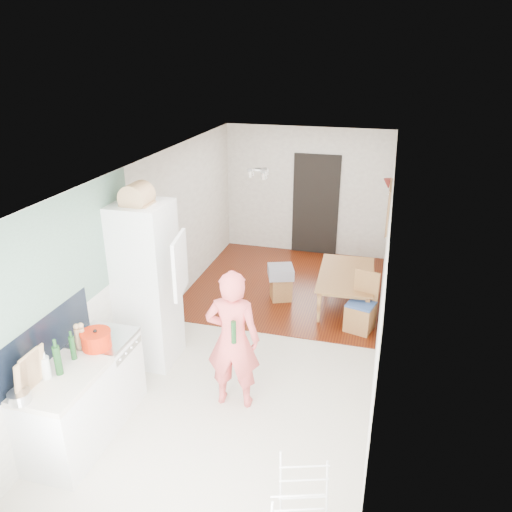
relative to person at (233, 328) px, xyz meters
The scene contains 31 objects.
room_shell 1.38m from the person, 92.15° to the left, with size 3.20×7.00×2.50m, color white, non-canonical shape.
floor 1.68m from the person, 92.15° to the left, with size 3.20×7.00×0.01m, color beige.
wood_floor_overlay 3.36m from the person, 90.91° to the left, with size 3.20×3.30×0.01m, color #5E2108.
sage_wall_panel 1.96m from the person, 158.61° to the right, with size 0.02×3.00×1.30m, color gray.
tile_splashback 2.03m from the person, 143.90° to the right, with size 0.02×1.90×0.50m, color black.
doorway_recess 4.84m from the person, 88.23° to the left, with size 0.90×0.04×2.00m, color black.
base_cabinet 1.89m from the person, 138.56° to the right, with size 0.60×0.90×0.86m, color white.
worktop 1.81m from the person, 138.56° to the right, with size 0.62×0.92×0.06m, color silver.
range_cooker 1.53m from the person, 161.85° to the right, with size 0.60×0.60×0.88m, color white.
cooker_top 1.42m from the person, 161.85° to the right, with size 0.60×0.60×0.04m, color silver.
fridge_housing 1.44m from the person, 156.40° to the left, with size 0.66×0.66×2.15m, color white.
fridge_door 0.94m from the person, 158.70° to the left, with size 0.56×0.04×0.70m, color white.
fridge_interior 1.29m from the person, 150.28° to the left, with size 0.02×0.52×0.66m, color white.
pinboard 3.64m from the person, 64.85° to the left, with size 0.03×0.90×0.70m, color tan.
pinboard_frame 3.63m from the person, 65.07° to the left, with size 0.01×0.94×0.74m, color #A2753E.
wall_sconce 4.25m from the person, 69.14° to the left, with size 0.18×0.18×0.16m, color maroon.
person is the anchor object (origin of this frame).
dining_table 3.06m from the person, 69.84° to the left, with size 1.30×0.73×0.46m, color #A2753E.
dining_chair 2.46m from the person, 57.56° to the left, with size 0.37×0.37×0.88m, color #A2753E, non-canonical shape.
stool 2.79m from the person, 90.90° to the left, with size 0.32×0.32×0.42m, color #A2753E, non-canonical shape.
grey_drape 2.68m from the person, 90.94° to the left, with size 0.40×0.40×0.18m, color gray.
bread_bin 1.89m from the person, 158.04° to the left, with size 0.35×0.33×0.18m, color tan, non-canonical shape.
red_casserole 1.45m from the person, 154.00° to the right, with size 0.32×0.32×0.19m, color red.
steel_pan 2.18m from the person, 132.91° to the right, with size 0.20×0.20×0.10m, color silver.
held_bottle 0.21m from the person, 68.43° to the right, with size 0.06×0.06×0.26m, color #17401A.
bottle_a 1.80m from the person, 140.60° to the right, with size 0.07×0.07×0.31m, color #17401A.
bottle_b 1.66m from the person, 147.87° to the right, with size 0.06×0.06×0.26m, color #17401A.
bottle_c 1.92m from the person, 140.19° to the right, with size 0.09×0.09×0.23m, color silver.
pepper_mill_front 1.59m from the person, 155.33° to the right, with size 0.06×0.06×0.22m, color tan.
pepper_mill_back 1.63m from the person, 155.25° to the right, with size 0.06×0.06×0.22m, color tan.
chopping_boards 2.06m from the person, 135.98° to the right, with size 0.04×0.30×0.40m, color tan, non-canonical shape.
Camera 1 is at (1.56, -5.87, 3.84)m, focal length 35.00 mm.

